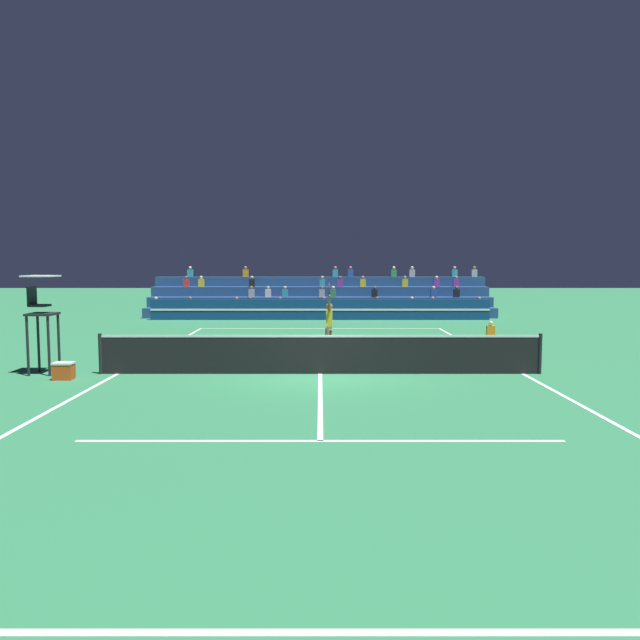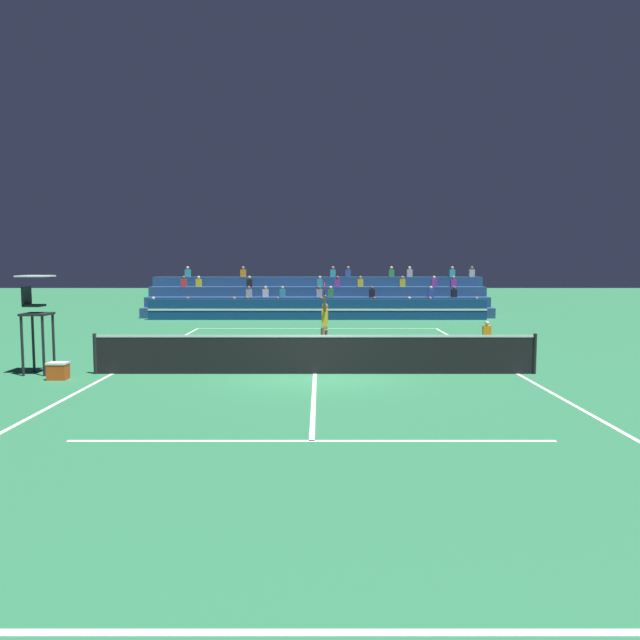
# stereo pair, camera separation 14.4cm
# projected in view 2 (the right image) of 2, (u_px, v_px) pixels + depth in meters

# --- Properties ---
(ground_plane) EXTENTS (120.00, 120.00, 0.00)m
(ground_plane) POSITION_uv_depth(u_px,v_px,m) (316.00, 374.00, 16.89)
(ground_plane) COLOR #2D7A4C
(court_lines) EXTENTS (11.10, 23.90, 0.01)m
(court_lines) POSITION_uv_depth(u_px,v_px,m) (316.00, 374.00, 16.89)
(court_lines) COLOR white
(court_lines) RESTS_ON ground
(tennis_net) EXTENTS (12.00, 0.10, 1.10)m
(tennis_net) POSITION_uv_depth(u_px,v_px,m) (316.00, 354.00, 16.85)
(tennis_net) COLOR black
(tennis_net) RESTS_ON ground
(sponsor_banner_wall) EXTENTS (18.00, 0.26, 1.10)m
(sponsor_banner_wall) POSITION_uv_depth(u_px,v_px,m) (319.00, 310.00, 33.12)
(sponsor_banner_wall) COLOR navy
(sponsor_banner_wall) RESTS_ON ground
(bleacher_stand) EXTENTS (19.44, 3.80, 2.83)m
(bleacher_stand) POSITION_uv_depth(u_px,v_px,m) (319.00, 301.00, 36.25)
(bleacher_stand) COLOR navy
(bleacher_stand) RESTS_ON ground
(umpire_chair) EXTENTS (0.76, 0.84, 2.67)m
(umpire_chair) POSITION_uv_depth(u_px,v_px,m) (37.00, 311.00, 16.76)
(umpire_chair) COLOR black
(umpire_chair) RESTS_ON ground
(ball_kid_courtside) EXTENTS (0.30, 0.36, 0.84)m
(ball_kid_courtside) POSITION_uv_depth(u_px,v_px,m) (488.00, 335.00, 23.33)
(ball_kid_courtside) COLOR black
(ball_kid_courtside) RESTS_ON ground
(tennis_player) EXTENTS (0.35, 1.14, 2.44)m
(tennis_player) POSITION_uv_depth(u_px,v_px,m) (326.00, 325.00, 20.23)
(tennis_player) COLOR brown
(tennis_player) RESTS_ON ground
(tennis_ball) EXTENTS (0.07, 0.07, 0.07)m
(tennis_ball) POSITION_uv_depth(u_px,v_px,m) (380.00, 364.00, 18.29)
(tennis_ball) COLOR #C6DB33
(tennis_ball) RESTS_ON ground
(equipment_cooler) EXTENTS (0.50, 0.38, 0.45)m
(equipment_cooler) POSITION_uv_depth(u_px,v_px,m) (60.00, 371.00, 16.07)
(equipment_cooler) COLOR #D84C19
(equipment_cooler) RESTS_ON ground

